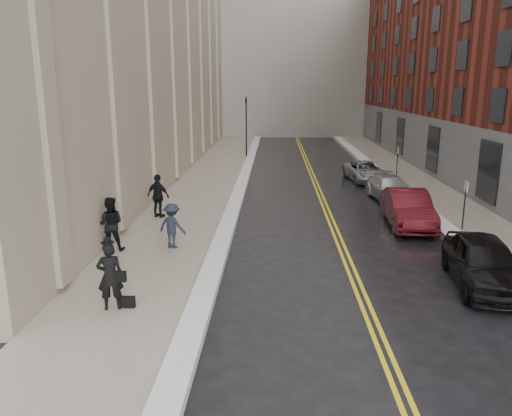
# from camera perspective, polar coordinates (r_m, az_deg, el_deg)

# --- Properties ---
(ground) EXTENTS (160.00, 160.00, 0.00)m
(ground) POSITION_cam_1_polar(r_m,az_deg,el_deg) (14.22, 2.60, -11.74)
(ground) COLOR black
(ground) RESTS_ON ground
(sidewalk_left) EXTENTS (4.00, 64.00, 0.15)m
(sidewalk_left) POSITION_cam_1_polar(r_m,az_deg,el_deg) (29.78, -6.29, 2.01)
(sidewalk_left) COLOR gray
(sidewalk_left) RESTS_ON ground
(sidewalk_right) EXTENTS (3.00, 64.00, 0.15)m
(sidewalk_right) POSITION_cam_1_polar(r_m,az_deg,el_deg) (30.84, 19.38, 1.71)
(sidewalk_right) COLOR gray
(sidewalk_right) RESTS_ON ground
(lane_stripe_a) EXTENTS (0.12, 64.00, 0.01)m
(lane_stripe_a) POSITION_cam_1_polar(r_m,az_deg,el_deg) (29.58, 7.02, 1.77)
(lane_stripe_a) COLOR gold
(lane_stripe_a) RESTS_ON ground
(lane_stripe_b) EXTENTS (0.12, 64.00, 0.01)m
(lane_stripe_b) POSITION_cam_1_polar(r_m,az_deg,el_deg) (29.60, 7.49, 1.76)
(lane_stripe_b) COLOR gold
(lane_stripe_b) RESTS_ON ground
(snow_ridge_left) EXTENTS (0.70, 60.80, 0.26)m
(snow_ridge_left) POSITION_cam_1_polar(r_m,az_deg,el_deg) (29.52, -1.87, 2.09)
(snow_ridge_left) COLOR white
(snow_ridge_left) RESTS_ON ground
(snow_ridge_right) EXTENTS (0.85, 60.80, 0.30)m
(snow_ridge_right) POSITION_cam_1_polar(r_m,az_deg,el_deg) (30.33, 16.05, 1.91)
(snow_ridge_right) COLOR white
(snow_ridge_right) RESTS_ON ground
(traffic_signal) EXTENTS (0.18, 0.15, 5.20)m
(traffic_signal) POSITION_cam_1_polar(r_m,az_deg,el_deg) (43.01, -1.12, 9.76)
(traffic_signal) COLOR black
(traffic_signal) RESTS_ON ground
(parking_sign_near) EXTENTS (0.06, 0.35, 2.23)m
(parking_sign_near) POSITION_cam_1_polar(r_m,az_deg,el_deg) (22.83, 22.75, 0.66)
(parking_sign_near) COLOR black
(parking_sign_near) RESTS_ON ground
(parking_sign_far) EXTENTS (0.06, 0.35, 2.23)m
(parking_sign_far) POSITION_cam_1_polar(r_m,az_deg,el_deg) (34.13, 15.85, 5.26)
(parking_sign_far) COLOR black
(parking_sign_far) RESTS_ON ground
(car_black) EXTENTS (2.42, 4.84, 1.58)m
(car_black) POSITION_cam_1_polar(r_m,az_deg,el_deg) (17.15, 24.55, -5.62)
(car_black) COLOR black
(car_black) RESTS_ON ground
(car_maroon) EXTENTS (1.96, 4.95, 1.60)m
(car_maroon) POSITION_cam_1_polar(r_m,az_deg,el_deg) (23.18, 16.99, -0.08)
(car_maroon) COLOR #410B10
(car_maroon) RESTS_ON ground
(car_silver_near) EXTENTS (2.33, 4.72, 1.32)m
(car_silver_near) POSITION_cam_1_polar(r_m,az_deg,el_deg) (28.22, 15.10, 2.17)
(car_silver_near) COLOR #A8ACB0
(car_silver_near) RESTS_ON ground
(car_silver_far) EXTENTS (2.67, 4.86, 1.29)m
(car_silver_far) POSITION_cam_1_polar(r_m,az_deg,el_deg) (33.58, 12.43, 4.10)
(car_silver_far) COLOR #93949A
(car_silver_far) RESTS_ON ground
(pedestrian_main) EXTENTS (0.79, 0.61, 1.91)m
(pedestrian_main) POSITION_cam_1_polar(r_m,az_deg,el_deg) (14.21, -16.35, -7.50)
(pedestrian_main) COLOR black
(pedestrian_main) RESTS_ON sidewalk_left
(pedestrian_a) EXTENTS (1.08, 0.90, 2.03)m
(pedestrian_a) POSITION_cam_1_polar(r_m,az_deg,el_deg) (19.18, -16.32, -1.76)
(pedestrian_a) COLOR black
(pedestrian_a) RESTS_ON sidewalk_left
(pedestrian_b) EXTENTS (1.26, 1.00, 1.71)m
(pedestrian_b) POSITION_cam_1_polar(r_m,az_deg,el_deg) (19.01, -9.56, -2.01)
(pedestrian_b) COLOR #19202D
(pedestrian_b) RESTS_ON sidewalk_left
(pedestrian_c) EXTENTS (1.28, 0.93, 2.02)m
(pedestrian_c) POSITION_cam_1_polar(r_m,az_deg,el_deg) (23.50, -11.10, 1.35)
(pedestrian_c) COLOR black
(pedestrian_c) RESTS_ON sidewalk_left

